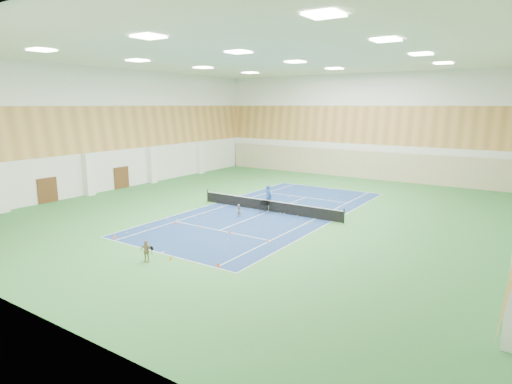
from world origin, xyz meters
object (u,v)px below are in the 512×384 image
(coach, at_px, (268,196))
(child_court, at_px, (239,211))
(tennis_net, at_px, (269,205))
(child_apron, at_px, (146,251))
(ball_cart, at_px, (265,207))

(coach, xyz_separation_m, child_court, (-0.12, -4.05, -0.45))
(tennis_net, relative_size, coach, 6.70)
(child_court, xyz_separation_m, child_apron, (1.36, -10.51, 0.11))
(coach, bearing_deg, child_court, 106.46)
(tennis_net, height_order, child_apron, child_apron)
(tennis_net, relative_size, child_apron, 10.53)
(coach, relative_size, child_apron, 1.57)
(coach, relative_size, ball_cart, 1.93)
(child_apron, bearing_deg, tennis_net, 66.70)
(tennis_net, xyz_separation_m, child_apron, (0.38, -13.28, 0.06))
(child_court, xyz_separation_m, ball_cart, (0.96, 2.16, -0.01))
(coach, xyz_separation_m, ball_cart, (0.85, -1.88, -0.46))
(ball_cart, bearing_deg, child_court, -111.90)
(child_court, bearing_deg, child_apron, -82.47)
(tennis_net, distance_m, child_apron, 13.28)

